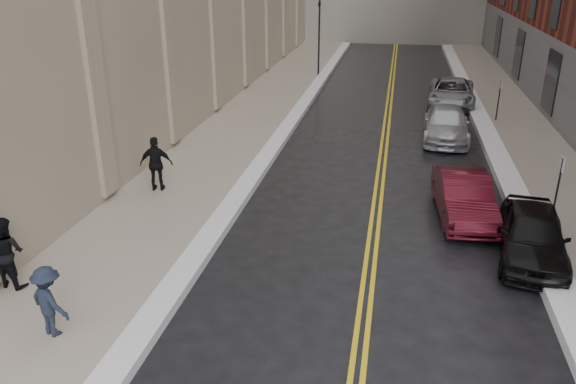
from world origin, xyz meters
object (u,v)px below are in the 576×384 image
at_px(car_silver_far, 452,93).
at_px(car_silver_near, 446,124).
at_px(pedestrian_c, 156,164).
at_px(car_black, 533,234).
at_px(pedestrian_b, 49,301).
at_px(pedestrian_a, 6,252).
at_px(car_maroon, 464,196).

bearing_deg(car_silver_far, car_silver_near, -92.13).
height_order(car_silver_far, pedestrian_c, pedestrian_c).
xyz_separation_m(car_black, pedestrian_b, (-10.85, -5.78, 0.23)).
distance_m(car_black, pedestrian_a, 13.66).
bearing_deg(pedestrian_b, car_maroon, -116.41).
relative_size(pedestrian_b, pedestrian_c, 0.84).
distance_m(car_maroon, car_silver_far, 15.30).
height_order(car_silver_near, pedestrian_a, pedestrian_a).
bearing_deg(car_black, car_maroon, 130.26).
bearing_deg(pedestrian_c, car_black, 156.93).
bearing_deg(car_black, pedestrian_a, -155.26).
xyz_separation_m(car_black, car_silver_far, (-0.88, 17.71, 0.01)).
bearing_deg(car_silver_far, pedestrian_b, -109.04).
bearing_deg(pedestrian_c, pedestrian_b, 85.82).
bearing_deg(car_silver_near, car_black, -79.50).
xyz_separation_m(car_silver_near, car_silver_far, (0.71, 6.61, 0.03)).
distance_m(car_black, pedestrian_b, 12.29).
distance_m(pedestrian_a, pedestrian_c, 6.67).
height_order(car_silver_far, pedestrian_b, pedestrian_b).
distance_m(car_silver_near, car_silver_far, 6.65).
xyz_separation_m(car_maroon, car_silver_far, (0.72, 15.28, 0.03)).
relative_size(car_maroon, pedestrian_a, 2.35).
bearing_deg(pedestrian_a, pedestrian_b, 151.86).
bearing_deg(pedestrian_a, car_black, -153.80).
relative_size(car_black, pedestrian_b, 2.63).
xyz_separation_m(car_maroon, car_silver_near, (0.01, 8.67, -0.01)).
height_order(car_silver_near, car_silver_far, car_silver_far).
distance_m(pedestrian_b, pedestrian_c, 8.25).
height_order(car_maroon, car_silver_near, car_maroon).
distance_m(car_silver_far, pedestrian_b, 25.52).
bearing_deg(car_silver_far, pedestrian_c, -121.84).
relative_size(car_black, car_silver_far, 0.80).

